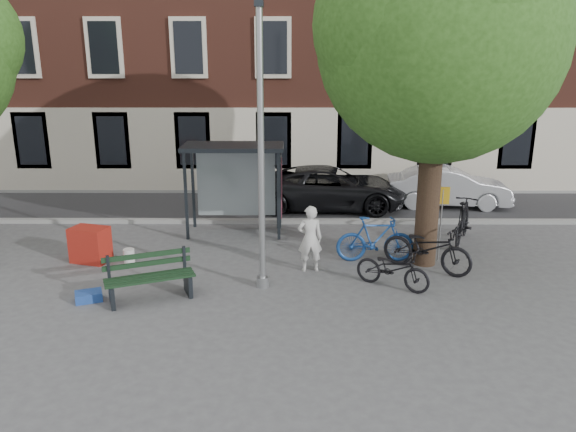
% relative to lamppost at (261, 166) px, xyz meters
% --- Properties ---
extents(ground, '(90.00, 90.00, 0.00)m').
position_rel_lamppost_xyz_m(ground, '(0.00, 0.00, -2.78)').
color(ground, '#4C4C4F').
rests_on(ground, ground).
extents(road, '(40.00, 4.00, 0.01)m').
position_rel_lamppost_xyz_m(road, '(0.00, 7.00, -2.78)').
color(road, '#28282B').
rests_on(road, ground).
extents(curb_near, '(40.00, 0.25, 0.12)m').
position_rel_lamppost_xyz_m(curb_near, '(0.00, 5.00, -2.72)').
color(curb_near, gray).
rests_on(curb_near, ground).
extents(curb_far, '(40.00, 0.25, 0.12)m').
position_rel_lamppost_xyz_m(curb_far, '(0.00, 9.00, -2.72)').
color(curb_far, gray).
rests_on(curb_far, ground).
extents(building_row, '(30.00, 8.00, 14.00)m').
position_rel_lamppost_xyz_m(building_row, '(0.00, 13.00, 4.22)').
color(building_row, brown).
rests_on(building_row, ground).
extents(lamppost, '(0.28, 0.35, 6.11)m').
position_rel_lamppost_xyz_m(lamppost, '(0.00, 0.00, 0.00)').
color(lamppost, '#9EA0A3').
rests_on(lamppost, ground).
extents(tree_right, '(5.76, 5.60, 8.20)m').
position_rel_lamppost_xyz_m(tree_right, '(4.01, 1.38, 2.83)').
color(tree_right, black).
rests_on(tree_right, ground).
extents(bus_shelter, '(2.85, 1.45, 2.62)m').
position_rel_lamppost_xyz_m(bus_shelter, '(-0.61, 4.11, -0.87)').
color(bus_shelter, '#1E2328').
rests_on(bus_shelter, ground).
extents(painter, '(0.63, 0.45, 1.64)m').
position_rel_lamppost_xyz_m(painter, '(1.10, 1.00, -1.96)').
color(painter, silver).
rests_on(painter, ground).
extents(bench, '(1.96, 1.25, 0.97)m').
position_rel_lamppost_xyz_m(bench, '(-2.39, -0.64, -2.34)').
color(bench, '#1E2328').
rests_on(bench, ground).
extents(bike_a, '(1.80, 1.44, 0.92)m').
position_rel_lamppost_xyz_m(bike_a, '(2.93, -0.03, -2.33)').
color(bike_a, black).
rests_on(bike_a, ground).
extents(bike_b, '(1.97, 0.56, 1.18)m').
position_rel_lamppost_xyz_m(bike_b, '(2.77, 1.64, -2.19)').
color(bike_b, navy).
rests_on(bike_b, ground).
extents(bike_c, '(2.28, 1.87, 1.17)m').
position_rel_lamppost_xyz_m(bike_c, '(3.94, 1.02, -2.20)').
color(bike_c, black).
rests_on(bike_c, ground).
extents(bike_d, '(1.42, 2.15, 1.26)m').
position_rel_lamppost_xyz_m(bike_d, '(5.43, 3.16, -2.16)').
color(bike_d, black).
rests_on(bike_d, ground).
extents(car_dark, '(5.23, 2.55, 1.43)m').
position_rel_lamppost_xyz_m(car_dark, '(1.96, 6.76, -2.07)').
color(car_dark, black).
rests_on(car_dark, ground).
extents(car_silver, '(4.24, 1.82, 1.36)m').
position_rel_lamppost_xyz_m(car_silver, '(6.07, 7.08, -2.10)').
color(car_silver, '#AFB1B7').
rests_on(car_silver, ground).
extents(red_stand, '(1.03, 0.83, 0.90)m').
position_rel_lamppost_xyz_m(red_stand, '(-4.45, 1.61, -2.33)').
color(red_stand, '#9F1F15').
rests_on(red_stand, ground).
extents(blue_crate, '(0.66, 0.57, 0.20)m').
position_rel_lamppost_xyz_m(blue_crate, '(-3.70, -0.76, -2.68)').
color(blue_crate, '#204394').
rests_on(blue_crate, ground).
extents(bucket_b, '(0.33, 0.33, 0.36)m').
position_rel_lamppost_xyz_m(bucket_b, '(-3.46, 1.52, -2.60)').
color(bucket_b, silver).
rests_on(bucket_b, ground).
extents(bucket_c, '(0.28, 0.28, 0.36)m').
position_rel_lamppost_xyz_m(bucket_c, '(-4.43, 2.00, -2.60)').
color(bucket_c, white).
rests_on(bucket_c, ground).
extents(notice_sign, '(0.33, 0.06, 1.93)m').
position_rel_lamppost_xyz_m(notice_sign, '(4.41, 1.72, -1.38)').
color(notice_sign, '#9EA0A3').
rests_on(notice_sign, ground).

